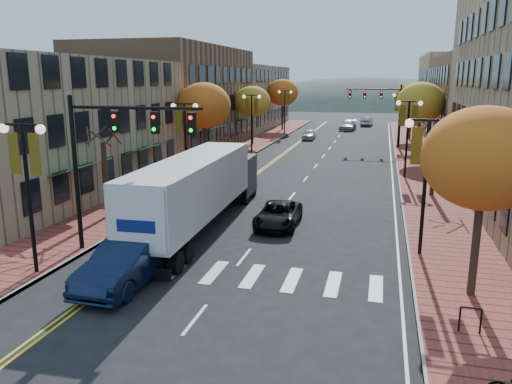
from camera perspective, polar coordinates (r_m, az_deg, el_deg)
The scene contains 31 objects.
ground at distance 18.62m, azimuth -4.74°, elevation -11.59°, with size 200.00×200.00×0.00m, color black.
sidewalk_left at distance 51.22m, azimuth -2.55°, elevation 4.33°, with size 4.00×85.00×0.15m, color brown.
sidewalk_right at distance 49.22m, azimuth 17.99°, elevation 3.36°, with size 4.00×85.00×0.15m, color brown.
building_left_near at distance 36.90m, azimuth -23.83°, elevation 6.83°, with size 12.00×22.00×9.00m, color #9E8966.
building_left_mid at distance 56.74m, azimuth -9.47°, elevation 10.51°, with size 12.00×24.00×11.00m, color brown.
building_left_far at distance 80.30m, azimuth -2.22°, elevation 10.79°, with size 12.00×26.00×9.50m, color #9E8966.
building_right_mid at distance 59.48m, azimuth 27.04°, elevation 8.92°, with size 15.00×24.00×10.00m, color brown.
building_right_far at distance 81.07m, azimuth 23.73°, elevation 10.28°, with size 15.00×20.00×11.00m, color #9E8966.
tree_left_a at distance 28.62m, azimuth -16.81°, elevation 1.36°, with size 0.28×0.28×4.20m.
tree_left_b at distance 42.64m, azimuth -5.95°, elevation 9.80°, with size 4.48×4.48×7.21m.
tree_left_c at distance 57.93m, azimuth -0.44°, elevation 10.29°, with size 4.16×4.16×6.69m.
tree_left_d at distance 75.46m, azimuth 3.07°, elevation 11.29°, with size 4.61×4.61×7.42m.
tree_right_a at distance 18.51m, azimuth 24.66°, elevation 3.49°, with size 4.16×4.16×6.69m.
tree_right_b at distance 34.60m, azimuth 19.66°, elevation 3.08°, with size 0.28×0.28×4.20m.
tree_right_c at distance 50.17m, azimuth 18.32°, elevation 9.69°, with size 4.48×4.48×7.21m.
tree_right_d at distance 66.13m, azimuth 17.40°, elevation 10.24°, with size 4.35×4.35×7.00m.
lamp_left_a at distance 20.96m, azimuth -24.79°, elevation 2.34°, with size 1.96×0.36×6.05m.
lamp_left_b at distance 34.75m, azimuth -8.11°, elevation 7.14°, with size 1.96×0.36×6.05m.
lamp_left_c at distance 51.80m, azimuth -0.51°, elevation 9.13°, with size 1.96×0.36×6.05m.
lamp_left_d at distance 69.33m, azimuth 3.32°, elevation 10.07°, with size 1.96×0.36×6.05m.
lamp_right_a at distance 22.35m, azimuth 18.92°, elevation 3.42°, with size 1.96×0.36×6.05m.
lamp_right_b at distance 40.19m, azimuth 16.98°, elevation 7.48°, with size 1.96×0.36×6.05m.
lamp_right_c at distance 58.13m, azimuth 16.23°, elevation 9.04°, with size 1.96×0.36×6.05m.
traffic_mast_near at distance 22.17m, azimuth -16.00°, elevation 5.19°, with size 6.10×0.35×7.00m.
traffic_mast_far at distance 58.07m, azimuth 14.25°, elevation 9.77°, with size 6.10×0.34×7.00m.
semi_truck at distance 25.93m, azimuth -6.26°, elevation 0.71°, with size 2.94×15.58×3.88m.
navy_sedan at distance 19.79m, azimuth -14.39°, elevation -7.68°, with size 1.88×5.38×1.77m, color black.
black_suv at distance 26.50m, azimuth 2.57°, elevation -2.60°, with size 2.09×4.53×1.26m, color black.
car_far_white at distance 64.58m, azimuth 6.07°, elevation 6.57°, with size 1.54×3.83×1.30m, color silver.
car_far_silver at distance 76.88m, azimuth 10.47°, elevation 7.49°, with size 2.05×5.04×1.46m, color #97979E.
car_far_oncoming at distance 84.99m, azimuth 12.55°, elevation 7.91°, with size 1.57×4.52×1.49m, color #97969D.
Camera 1 is at (5.60, -16.00, 7.71)m, focal length 35.00 mm.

